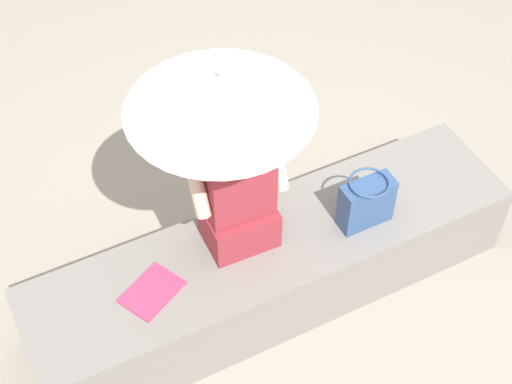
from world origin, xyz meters
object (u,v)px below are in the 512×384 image
at_px(parasol, 220,92).
at_px(handbag_black, 366,202).
at_px(magazine, 152,292).
at_px(person_seated, 238,185).

height_order(parasol, handbag_black, parasol).
bearing_deg(magazine, person_seated, -14.63).
bearing_deg(person_seated, magazine, -167.56).
height_order(person_seated, handbag_black, person_seated).
xyz_separation_m(person_seated, magazine, (-0.52, -0.11, -0.38)).
distance_m(person_seated, handbag_black, 0.69).
bearing_deg(parasol, person_seated, 24.26).
xyz_separation_m(person_seated, handbag_black, (0.62, -0.19, -0.24)).
height_order(handbag_black, magazine, handbag_black).
height_order(parasol, magazine, parasol).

